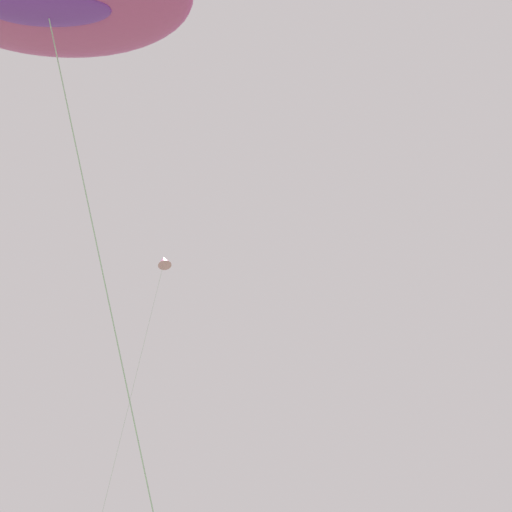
% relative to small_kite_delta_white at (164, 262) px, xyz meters
% --- Properties ---
extents(small_kite_delta_white, '(3.01, 1.91, 20.71)m').
position_rel_small_kite_delta_white_xyz_m(small_kite_delta_white, '(0.00, 0.00, 0.00)').
color(small_kite_delta_white, pink).
rests_on(small_kite_delta_white, ground).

